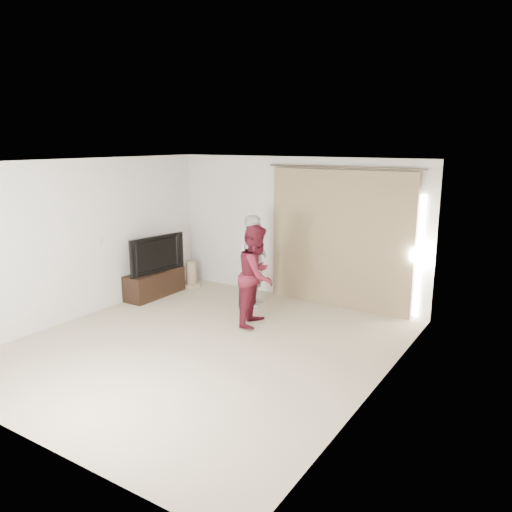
# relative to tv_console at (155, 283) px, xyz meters

# --- Properties ---
(floor) EXTENTS (5.50, 5.50, 0.00)m
(floor) POSITION_rel_tv_console_xyz_m (2.27, -1.38, -0.24)
(floor) COLOR #C2B291
(floor) RESTS_ON ground
(wall_back) EXTENTS (5.00, 0.04, 2.60)m
(wall_back) POSITION_rel_tv_console_xyz_m (2.27, 1.37, 1.06)
(wall_back) COLOR silver
(wall_back) RESTS_ON ground
(wall_left) EXTENTS (0.04, 5.50, 2.60)m
(wall_left) POSITION_rel_tv_console_xyz_m (-0.23, -1.38, 1.06)
(wall_left) COLOR silver
(wall_left) RESTS_ON ground
(ceiling) EXTENTS (5.00, 5.50, 0.01)m
(ceiling) POSITION_rel_tv_console_xyz_m (2.27, -1.38, 2.36)
(ceiling) COLOR silver
(ceiling) RESTS_ON wall_back
(curtain) EXTENTS (2.80, 0.11, 2.46)m
(curtain) POSITION_rel_tv_console_xyz_m (3.18, 1.30, 0.96)
(curtain) COLOR tan
(curtain) RESTS_ON ground
(tv_console) EXTENTS (0.43, 1.25, 0.48)m
(tv_console) POSITION_rel_tv_console_xyz_m (0.00, 0.00, 0.00)
(tv_console) COLOR black
(tv_console) RESTS_ON ground
(tv) EXTENTS (0.33, 1.21, 0.69)m
(tv) POSITION_rel_tv_console_xyz_m (0.00, 0.00, 0.58)
(tv) COLOR black
(tv) RESTS_ON tv_console
(scratching_post) EXTENTS (0.38, 0.38, 0.51)m
(scratching_post) POSITION_rel_tv_console_xyz_m (0.17, 0.88, -0.03)
(scratching_post) COLOR tan
(scratching_post) RESTS_ON ground
(person_man) EXTENTS (0.59, 0.70, 1.63)m
(person_man) POSITION_rel_tv_console_xyz_m (1.91, 0.55, 0.57)
(person_man) COLOR gray
(person_man) RESTS_ON ground
(person_woman) EXTENTS (0.77, 0.90, 1.61)m
(person_woman) POSITION_rel_tv_console_xyz_m (2.43, -0.23, 0.56)
(person_woman) COLOR #5B1523
(person_woman) RESTS_ON ground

